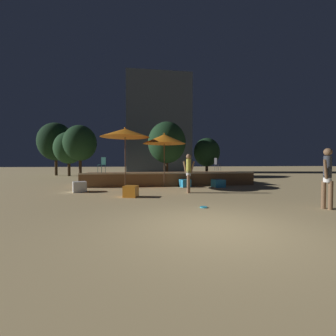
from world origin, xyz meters
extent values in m
plane|color=tan|center=(0.00, 0.00, 0.00)|extent=(120.00, 120.00, 0.00)
cube|color=brown|center=(0.37, 9.67, 0.37)|extent=(10.37, 2.90, 0.73)
cube|color=#CCB793|center=(0.37, 8.26, 0.77)|extent=(10.37, 0.12, 0.08)
cylinder|color=brown|center=(-2.25, 7.76, 1.39)|extent=(0.05, 0.05, 2.78)
cone|color=orange|center=(-2.25, 7.76, 3.02)|extent=(2.67, 2.67, 0.47)
sphere|color=orange|center=(-2.25, 7.76, 3.29)|extent=(0.08, 0.08, 0.08)
cylinder|color=brown|center=(-0.06, 8.02, 1.24)|extent=(0.05, 0.05, 2.47)
cone|color=orange|center=(-0.06, 8.02, 2.74)|extent=(2.44, 2.44, 0.54)
sphere|color=orange|center=(-0.06, 8.02, 3.05)|extent=(0.08, 0.08, 0.08)
cube|color=orange|center=(-1.90, 4.60, 0.23)|extent=(0.66, 0.66, 0.46)
cube|color=#2D9EDB|center=(1.12, 7.84, 0.22)|extent=(0.65, 0.65, 0.43)
cube|color=yellow|center=(2.03, 8.70, 0.19)|extent=(0.46, 0.46, 0.38)
cube|color=#2D9EDB|center=(2.96, 7.44, 0.22)|extent=(0.69, 0.69, 0.44)
cube|color=white|center=(-4.37, 6.55, 0.25)|extent=(0.75, 0.75, 0.49)
cylinder|color=#997051|center=(0.78, 5.54, 0.42)|extent=(0.13, 0.13, 0.84)
cylinder|color=#997051|center=(0.71, 5.38, 0.42)|extent=(0.13, 0.13, 0.84)
cylinder|color=white|center=(0.74, 5.46, 0.92)|extent=(0.22, 0.22, 0.24)
cylinder|color=#D8D14C|center=(0.74, 5.46, 1.26)|extent=(0.22, 0.22, 0.64)
cylinder|color=#997051|center=(0.58, 5.53, 1.19)|extent=(0.19, 0.14, 0.58)
cylinder|color=#997051|center=(0.90, 5.39, 1.19)|extent=(0.23, 0.16, 0.57)
sphere|color=#997051|center=(0.74, 5.46, 1.69)|extent=(0.23, 0.23, 0.23)
cylinder|color=brown|center=(4.13, 1.26, 0.43)|extent=(0.13, 0.13, 0.87)
cylinder|color=brown|center=(4.04, 1.42, 0.43)|extent=(0.13, 0.13, 0.87)
cylinder|color=white|center=(4.08, 1.34, 0.95)|extent=(0.22, 0.22, 0.24)
cylinder|color=#333842|center=(4.08, 1.34, 1.30)|extent=(0.22, 0.22, 0.66)
cylinder|color=brown|center=(4.24, 1.43, 1.23)|extent=(0.15, 0.13, 0.59)
cylinder|color=brown|center=(3.92, 1.25, 1.23)|extent=(0.26, 0.20, 0.59)
sphere|color=brown|center=(4.08, 1.34, 1.75)|extent=(0.24, 0.24, 0.24)
cylinder|color=#47474C|center=(4.26, 10.34, 1.04)|extent=(0.02, 0.02, 0.45)
cylinder|color=#47474C|center=(4.21, 10.63, 1.04)|extent=(0.02, 0.02, 0.45)
cylinder|color=#47474C|center=(3.96, 10.29, 1.04)|extent=(0.02, 0.02, 0.45)
cylinder|color=#47474C|center=(3.92, 10.59, 1.04)|extent=(0.02, 0.02, 0.45)
cylinder|color=#47474C|center=(4.09, 10.46, 1.26)|extent=(0.40, 0.40, 0.02)
cube|color=#47474C|center=(3.92, 10.44, 1.49)|extent=(0.09, 0.36, 0.45)
cylinder|color=#1E4C47|center=(-3.87, 8.86, 1.04)|extent=(0.02, 0.02, 0.45)
cylinder|color=#1E4C47|center=(-3.63, 8.68, 1.04)|extent=(0.02, 0.02, 0.45)
cylinder|color=#1E4C47|center=(-3.69, 9.10, 1.04)|extent=(0.02, 0.02, 0.45)
cylinder|color=#1E4C47|center=(-3.45, 8.91, 1.04)|extent=(0.02, 0.02, 0.45)
cylinder|color=#1E4C47|center=(-3.66, 8.89, 1.26)|extent=(0.40, 0.40, 0.02)
cube|color=#1E4C47|center=(-3.56, 9.02, 1.49)|extent=(0.30, 0.24, 0.45)
cylinder|color=#33B2D8|center=(0.41, 2.09, 0.02)|extent=(0.24, 0.24, 0.03)
cylinder|color=#3D2B1C|center=(1.29, 16.32, 0.83)|extent=(0.28, 0.28, 1.66)
ellipsoid|color=#19381E|center=(1.29, 16.32, 3.26)|extent=(3.56, 3.56, 3.91)
cylinder|color=#3D2B1C|center=(-8.26, 19.02, 0.76)|extent=(0.28, 0.28, 1.53)
ellipsoid|color=#1E4223|center=(-8.26, 19.02, 2.83)|extent=(2.89, 2.89, 3.18)
cylinder|color=#3D2B1C|center=(5.43, 16.98, 0.62)|extent=(0.28, 0.28, 1.23)
ellipsoid|color=black|center=(5.43, 16.98, 2.40)|extent=(2.59, 2.59, 2.85)
cylinder|color=#3D2B1C|center=(-6.99, 18.20, 0.92)|extent=(0.28, 0.28, 1.85)
ellipsoid|color=#19381E|center=(-6.99, 18.20, 3.26)|extent=(3.15, 3.15, 3.46)
cylinder|color=#3D2B1C|center=(-9.91, 20.35, 0.97)|extent=(0.28, 0.28, 1.93)
ellipsoid|color=black|center=(-9.91, 20.35, 3.55)|extent=(3.59, 3.59, 3.95)
cube|color=#4C5666|center=(1.47, 25.91, 6.52)|extent=(8.50, 4.36, 13.04)
camera|label=1|loc=(-1.74, -4.70, 1.45)|focal=24.00mm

